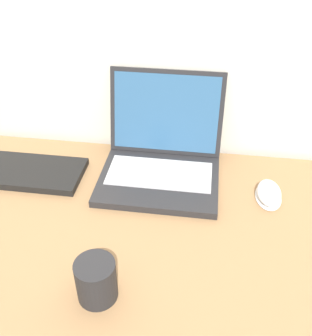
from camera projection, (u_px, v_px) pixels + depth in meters
The scene contains 5 objects.
desk at pixel (127, 313), 1.19m from camera, with size 1.46×0.70×0.75m.
laptop at pixel (161, 155), 1.11m from camera, with size 0.33×0.32×0.26m.
drink_cup at pixel (97, 280), 0.77m from camera, with size 0.08×0.08×0.09m.
computer_mouse at pixel (269, 193), 1.04m from camera, with size 0.07×0.11×0.03m.
external_keyboard at pixel (4, 170), 1.13m from camera, with size 0.46×0.16×0.02m.
Camera 1 is at (0.19, -0.33, 1.43)m, focal length 42.00 mm.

